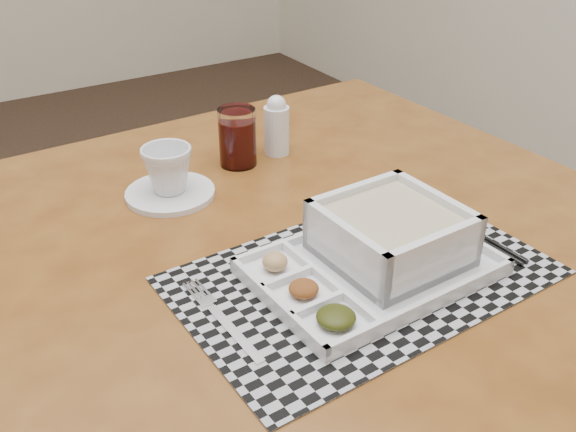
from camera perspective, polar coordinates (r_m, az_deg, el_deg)
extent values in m
cube|color=#562D0F|center=(0.98, 1.51, -2.79)|extent=(1.10, 1.10, 0.04)
cylinder|color=#562D0F|center=(1.77, 5.18, -1.85)|extent=(0.05, 0.05, 0.76)
cube|color=#562D0F|center=(1.37, -9.72, 3.79)|extent=(0.92, 0.06, 0.09)
cube|color=#562D0F|center=(1.30, 18.37, 1.14)|extent=(0.06, 0.92, 0.09)
cube|color=#9D9DA4|center=(0.89, 6.63, -5.27)|extent=(0.51, 0.33, 0.00)
cube|color=silver|center=(0.89, 7.41, -4.73)|extent=(0.33, 0.23, 0.01)
cube|color=silver|center=(0.95, 3.35, -1.16)|extent=(0.32, 0.02, 0.01)
cube|color=silver|center=(0.82, 12.25, -7.56)|extent=(0.32, 0.02, 0.01)
cube|color=silver|center=(0.81, -1.10, -7.66)|extent=(0.01, 0.22, 0.01)
cube|color=silver|center=(0.98, 14.44, -1.18)|extent=(0.01, 0.22, 0.01)
cube|color=silver|center=(0.84, 3.55, -5.77)|extent=(0.01, 0.20, 0.01)
cube|color=silver|center=(0.80, 2.57, -7.96)|extent=(0.08, 0.01, 0.01)
cube|color=silver|center=(0.85, -0.15, -5.59)|extent=(0.08, 0.01, 0.01)
ellipsoid|color=black|center=(0.78, 4.29, -8.95)|extent=(0.05, 0.05, 0.02)
ellipsoid|color=#4A270C|center=(0.82, 1.40, -6.46)|extent=(0.04, 0.04, 0.02)
ellipsoid|color=#9C7347|center=(0.87, -1.17, -4.08)|extent=(0.03, 0.03, 0.02)
cube|color=silver|center=(0.91, 8.99, -3.22)|extent=(0.18, 0.18, 0.01)
cube|color=silver|center=(0.94, 5.89, 0.67)|extent=(0.17, 0.02, 0.08)
cube|color=silver|center=(0.84, 12.81, -3.88)|extent=(0.17, 0.02, 0.08)
cube|color=silver|center=(0.85, 5.04, -3.11)|extent=(0.02, 0.17, 0.08)
cube|color=silver|center=(0.94, 12.84, -0.02)|extent=(0.02, 0.17, 0.08)
cube|color=#BBB28B|center=(0.89, 9.13, -1.70)|extent=(0.16, 0.16, 0.06)
cube|color=silver|center=(0.79, -4.69, -10.34)|extent=(0.02, 0.12, 0.00)
cube|color=silver|center=(0.84, -7.24, -7.51)|extent=(0.02, 0.02, 0.00)
cube|color=silver|center=(0.86, -8.71, -6.67)|extent=(0.00, 0.04, 0.00)
cube|color=silver|center=(0.86, -8.35, -6.54)|extent=(0.00, 0.04, 0.00)
cube|color=silver|center=(0.86, -7.99, -6.41)|extent=(0.00, 0.04, 0.00)
cube|color=silver|center=(0.86, -7.63, -6.28)|extent=(0.00, 0.04, 0.00)
cube|color=silver|center=(1.00, 15.53, -1.63)|extent=(0.01, 0.12, 0.00)
ellipsoid|color=silver|center=(1.05, 11.97, 0.58)|extent=(0.04, 0.06, 0.01)
cylinder|color=black|center=(1.01, 14.92, -0.97)|extent=(0.01, 0.24, 0.01)
cylinder|color=black|center=(1.02, 15.30, -0.81)|extent=(0.01, 0.24, 0.01)
cylinder|color=silver|center=(1.10, -10.42, 2.00)|extent=(0.15, 0.15, 0.01)
imported|color=silver|center=(1.08, -10.64, 4.07)|extent=(0.10, 0.10, 0.08)
cylinder|color=white|center=(1.17, -4.52, 7.00)|extent=(0.07, 0.07, 0.11)
cylinder|color=#3A0405|center=(1.18, -4.50, 6.51)|extent=(0.06, 0.06, 0.09)
cylinder|color=silver|center=(1.22, -1.02, 7.61)|extent=(0.05, 0.05, 0.09)
sphere|color=silver|center=(1.20, -1.04, 9.86)|extent=(0.04, 0.04, 0.04)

